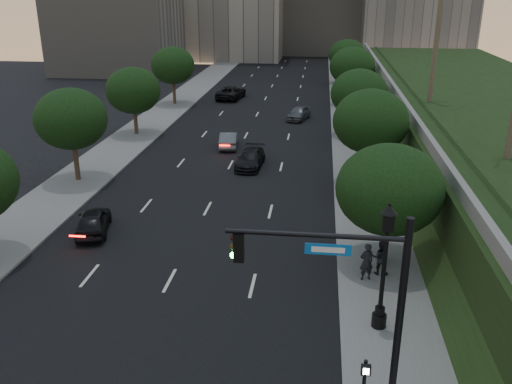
# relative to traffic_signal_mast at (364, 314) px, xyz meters

# --- Properties ---
(ground) EXTENTS (160.00, 160.00, 0.00)m
(ground) POSITION_rel_traffic_signal_mast_xyz_m (-8.43, 2.38, -3.67)
(ground) COLOR black
(ground) RESTS_ON ground
(road_surface) EXTENTS (16.00, 140.00, 0.02)m
(road_surface) POSITION_rel_traffic_signal_mast_xyz_m (-8.43, 32.38, -3.66)
(road_surface) COLOR black
(road_surface) RESTS_ON ground
(sidewalk_right) EXTENTS (4.50, 140.00, 0.15)m
(sidewalk_right) POSITION_rel_traffic_signal_mast_xyz_m (1.82, 32.38, -3.60)
(sidewalk_right) COLOR slate
(sidewalk_right) RESTS_ON ground
(sidewalk_left) EXTENTS (4.50, 140.00, 0.15)m
(sidewalk_left) POSITION_rel_traffic_signal_mast_xyz_m (-18.68, 32.38, -3.60)
(sidewalk_left) COLOR slate
(sidewalk_left) RESTS_ON ground
(embankment) EXTENTS (18.00, 90.00, 4.00)m
(embankment) POSITION_rel_traffic_signal_mast_xyz_m (13.57, 30.38, -1.67)
(embankment) COLOR black
(embankment) RESTS_ON ground
(parapet_wall) EXTENTS (0.35, 90.00, 0.70)m
(parapet_wall) POSITION_rel_traffic_signal_mast_xyz_m (5.07, 30.38, 0.68)
(parapet_wall) COLOR slate
(parapet_wall) RESTS_ON embankment
(office_block_filler) EXTENTS (18.00, 16.00, 14.00)m
(office_block_filler) POSITION_rel_traffic_signal_mast_xyz_m (-34.43, 72.38, 3.33)
(office_block_filler) COLOR gray
(office_block_filler) RESTS_ON ground
(tree_right_a) EXTENTS (5.20, 5.20, 6.24)m
(tree_right_a) POSITION_rel_traffic_signal_mast_xyz_m (1.87, 10.38, 0.35)
(tree_right_a) COLOR #38281C
(tree_right_a) RESTS_ON ground
(tree_right_b) EXTENTS (5.20, 5.20, 6.74)m
(tree_right_b) POSITION_rel_traffic_signal_mast_xyz_m (1.87, 22.38, 0.84)
(tree_right_b) COLOR #38281C
(tree_right_b) RESTS_ON ground
(tree_right_c) EXTENTS (5.20, 5.20, 6.24)m
(tree_right_c) POSITION_rel_traffic_signal_mast_xyz_m (1.87, 35.38, 0.35)
(tree_right_c) COLOR #38281C
(tree_right_c) RESTS_ON ground
(tree_right_d) EXTENTS (5.20, 5.20, 6.74)m
(tree_right_d) POSITION_rel_traffic_signal_mast_xyz_m (1.87, 49.38, 0.84)
(tree_right_d) COLOR #38281C
(tree_right_d) RESTS_ON ground
(tree_right_e) EXTENTS (5.20, 5.20, 6.24)m
(tree_right_e) POSITION_rel_traffic_signal_mast_xyz_m (1.87, 64.38, 0.35)
(tree_right_e) COLOR #38281C
(tree_right_e) RESTS_ON ground
(tree_left_b) EXTENTS (5.00, 5.00, 6.71)m
(tree_left_b) POSITION_rel_traffic_signal_mast_xyz_m (-18.73, 20.38, 0.90)
(tree_left_b) COLOR #38281C
(tree_left_b) RESTS_ON ground
(tree_left_c) EXTENTS (5.00, 5.00, 6.34)m
(tree_left_c) POSITION_rel_traffic_signal_mast_xyz_m (-18.73, 33.38, 0.53)
(tree_left_c) COLOR #38281C
(tree_left_c) RESTS_ON ground
(tree_left_d) EXTENTS (5.00, 5.00, 6.71)m
(tree_left_d) POSITION_rel_traffic_signal_mast_xyz_m (-18.73, 47.38, 0.90)
(tree_left_d) COLOR #38281C
(tree_left_d) RESTS_ON ground
(traffic_signal_mast) EXTENTS (5.68, 0.56, 7.00)m
(traffic_signal_mast) POSITION_rel_traffic_signal_mast_xyz_m (0.00, 0.00, 0.00)
(traffic_signal_mast) COLOR black
(traffic_signal_mast) RESTS_ON ground
(street_lamp) EXTENTS (0.64, 0.64, 5.62)m
(street_lamp) POSITION_rel_traffic_signal_mast_xyz_m (1.13, 4.61, -1.04)
(street_lamp) COLOR black
(street_lamp) RESTS_ON ground
(sedan_near_left) EXTENTS (2.66, 4.45, 1.42)m
(sedan_near_left) POSITION_rel_traffic_signal_mast_xyz_m (-14.17, 12.19, -2.96)
(sedan_near_left) COLOR black
(sedan_near_left) RESTS_ON ground
(sedan_mid_left) EXTENTS (1.86, 4.28, 1.37)m
(sedan_mid_left) POSITION_rel_traffic_signal_mast_xyz_m (-9.39, 30.35, -2.99)
(sedan_mid_left) COLOR #575A5F
(sedan_mid_left) RESTS_ON ground
(sedan_far_left) EXTENTS (3.37, 6.06, 1.60)m
(sedan_far_left) POSITION_rel_traffic_signal_mast_xyz_m (-12.66, 51.64, -2.87)
(sedan_far_left) COLOR black
(sedan_far_left) RESTS_ON ground
(sedan_near_right) EXTENTS (2.12, 4.67, 1.33)m
(sedan_near_right) POSITION_rel_traffic_signal_mast_xyz_m (-6.82, 25.11, -3.01)
(sedan_near_right) COLOR black
(sedan_near_right) RESTS_ON ground
(sedan_far_right) EXTENTS (2.76, 4.53, 1.44)m
(sedan_far_right) POSITION_rel_traffic_signal_mast_xyz_m (-3.81, 41.48, -2.95)
(sedan_far_right) COLOR #53565A
(sedan_far_right) RESTS_ON ground
(pedestrian_a) EXTENTS (0.79, 0.64, 1.86)m
(pedestrian_a) POSITION_rel_traffic_signal_mast_xyz_m (0.85, 8.39, -2.59)
(pedestrian_a) COLOR black
(pedestrian_a) RESTS_ON sidewalk_right
(pedestrian_b) EXTENTS (0.90, 0.72, 1.77)m
(pedestrian_b) POSITION_rel_traffic_signal_mast_xyz_m (1.55, 9.02, -2.64)
(pedestrian_b) COLOR black
(pedestrian_b) RESTS_ON sidewalk_right
(pedestrian_c) EXTENTS (0.97, 0.79, 1.55)m
(pedestrian_c) POSITION_rel_traffic_signal_mast_xyz_m (0.33, 18.59, -2.75)
(pedestrian_c) COLOR black
(pedestrian_c) RESTS_ON sidewalk_right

